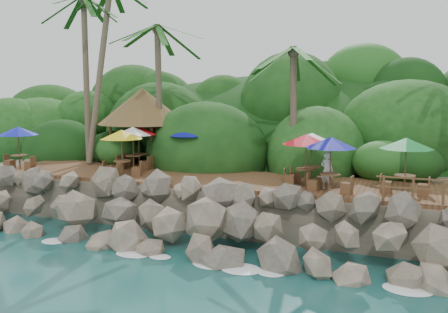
% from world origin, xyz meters
% --- Properties ---
extents(ground, '(140.00, 140.00, 0.00)m').
position_xyz_m(ground, '(0.00, 0.00, 0.00)').
color(ground, '#19514F').
rests_on(ground, ground).
extents(land_base, '(32.00, 25.20, 2.10)m').
position_xyz_m(land_base, '(0.00, 16.00, 1.05)').
color(land_base, gray).
rests_on(land_base, ground).
extents(jungle_hill, '(44.80, 28.00, 15.40)m').
position_xyz_m(jungle_hill, '(0.00, 23.50, 0.00)').
color(jungle_hill, '#143811').
rests_on(jungle_hill, ground).
extents(seawall, '(29.00, 4.00, 2.30)m').
position_xyz_m(seawall, '(0.00, 2.00, 1.15)').
color(seawall, gray).
rests_on(seawall, ground).
extents(terrace, '(26.00, 5.00, 0.20)m').
position_xyz_m(terrace, '(0.00, 6.00, 2.20)').
color(terrace, brown).
rests_on(terrace, land_base).
extents(jungle_foliage, '(44.00, 16.00, 12.00)m').
position_xyz_m(jungle_foliage, '(0.00, 15.00, 0.00)').
color(jungle_foliage, '#143811').
rests_on(jungle_foliage, ground).
extents(foam_line, '(25.20, 0.80, 0.06)m').
position_xyz_m(foam_line, '(0.00, 0.30, 0.03)').
color(foam_line, white).
rests_on(foam_line, ground).
extents(palms, '(29.00, 6.63, 12.18)m').
position_xyz_m(palms, '(0.40, 8.55, 11.44)').
color(palms, brown).
rests_on(palms, ground).
extents(palapa, '(5.47, 5.47, 4.60)m').
position_xyz_m(palapa, '(-6.58, 9.15, 5.79)').
color(palapa, brown).
rests_on(palapa, ground).
extents(dining_clusters, '(22.61, 5.43, 2.41)m').
position_xyz_m(dining_clusters, '(-0.92, 5.75, 4.30)').
color(dining_clusters, brown).
rests_on(dining_clusters, terrace).
extents(waiter, '(0.71, 0.58, 1.67)m').
position_xyz_m(waiter, '(5.32, 5.04, 3.14)').
color(waiter, silver).
rests_on(waiter, terrace).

